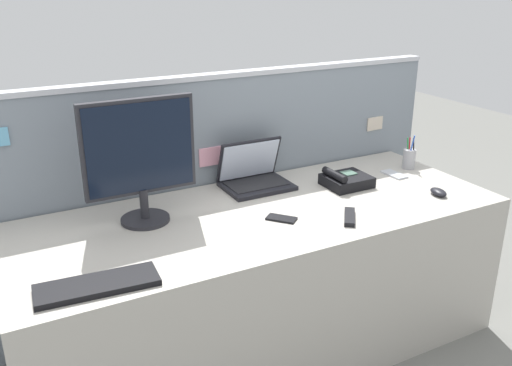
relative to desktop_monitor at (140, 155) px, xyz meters
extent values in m
plane|color=slate|center=(0.48, -0.16, -1.01)|extent=(10.00, 10.00, 0.00)
cube|color=#ADA89E|center=(0.48, -0.16, -0.65)|extent=(2.20, 0.84, 0.71)
cube|color=gray|center=(0.48, 0.30, -0.39)|extent=(2.51, 0.06, 1.23)
cube|color=#B7BAC1|center=(0.48, 0.30, 0.24)|extent=(2.51, 0.07, 0.02)
cube|color=beige|center=(1.45, 0.27, -0.11)|extent=(0.11, 0.01, 0.08)
cube|color=pink|center=(0.43, 0.27, -0.15)|extent=(0.12, 0.01, 0.09)
cylinder|color=#232328|center=(0.00, -0.01, -0.29)|extent=(0.21, 0.21, 0.02)
cylinder|color=#232328|center=(0.00, -0.01, -0.21)|extent=(0.04, 0.04, 0.13)
cube|color=#232328|center=(0.00, 0.00, 0.03)|extent=(0.47, 0.03, 0.40)
cube|color=black|center=(0.00, -0.01, 0.03)|extent=(0.44, 0.01, 0.37)
cube|color=black|center=(0.60, 0.11, -0.28)|extent=(0.33, 0.25, 0.02)
cube|color=black|center=(0.60, 0.12, -0.27)|extent=(0.29, 0.18, 0.00)
cube|color=black|center=(0.60, 0.20, -0.17)|extent=(0.33, 0.08, 0.21)
cube|color=silver|center=(0.60, 0.19, -0.17)|extent=(0.30, 0.07, 0.19)
cube|color=black|center=(1.01, -0.07, -0.27)|extent=(0.22, 0.19, 0.05)
cube|color=#4C6B5B|center=(1.03, -0.05, -0.24)|extent=(0.07, 0.07, 0.01)
cylinder|color=black|center=(0.93, -0.07, -0.22)|extent=(0.04, 0.17, 0.04)
cube|color=black|center=(-0.31, -0.45, -0.28)|extent=(0.42, 0.18, 0.02)
ellipsoid|color=black|center=(1.32, -0.38, -0.28)|extent=(0.08, 0.11, 0.03)
cylinder|color=#99999E|center=(1.46, -0.02, -0.24)|extent=(0.07, 0.07, 0.11)
cylinder|color=blue|center=(1.45, -0.03, -0.18)|extent=(0.02, 0.03, 0.15)
cylinder|color=#238438|center=(1.46, -0.01, -0.19)|extent=(0.01, 0.02, 0.13)
cylinder|color=red|center=(1.46, -0.01, -0.19)|extent=(0.01, 0.01, 0.13)
cylinder|color=black|center=(1.47, -0.03, -0.19)|extent=(0.02, 0.01, 0.13)
cube|color=black|center=(0.52, -0.27, -0.29)|extent=(0.13, 0.14, 0.01)
cube|color=#B7BAC1|center=(1.32, -0.07, -0.29)|extent=(0.07, 0.14, 0.01)
cube|color=black|center=(0.78, -0.40, -0.28)|extent=(0.14, 0.16, 0.02)
camera|label=1|loc=(-0.60, -2.13, 0.70)|focal=39.05mm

